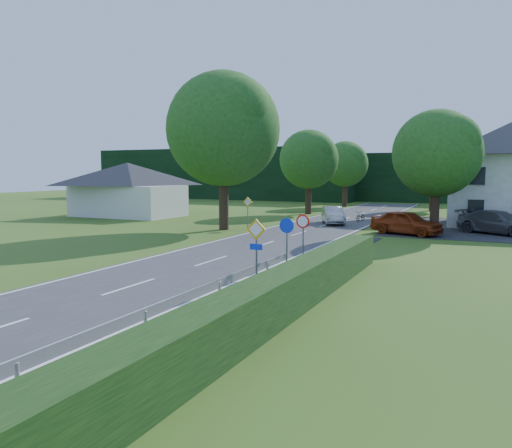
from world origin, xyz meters
The scene contains 28 objects.
road centered at (0.00, 20.00, 0.02)m, with size 7.00×80.00×0.04m, color #353437.
footpath centered at (4.95, 2.00, 0.02)m, with size 1.50×44.00×0.04m, color #27272A.
parking_pad centered at (12.00, 33.00, 0.02)m, with size 14.00×16.00×0.04m, color #27272A.
line_edge_left centered at (-3.25, 20.00, 0.04)m, with size 0.12×80.00×0.01m, color white.
line_edge_right centered at (3.25, 20.00, 0.04)m, with size 0.12×80.00×0.01m, color white.
line_centre centered at (0.00, 20.00, 0.04)m, with size 0.12×80.00×0.01m, color white, non-canonical shape.
guardrail centered at (3.85, -1.00, 0.34)m, with size 0.12×26.00×0.69m, color silver, non-canonical shape.
hedge_right centered at (6.50, 0.00, 0.65)m, with size 1.20×30.00×1.30m, color black.
tree_main centered at (-6.00, 24.00, 5.82)m, with size 9.40×9.40×11.64m, color #1C4C17, non-canonical shape.
tree_left_far centered at (-5.00, 40.00, 4.29)m, with size 7.00×7.00×8.58m, color #1C4C17, non-canonical shape.
tree_right_far centered at (7.00, 42.00, 4.54)m, with size 7.40×7.40×9.09m, color #1C4C17, non-canonical shape.
tree_left_back centered at (-4.50, 52.00, 4.04)m, with size 6.60×6.60×8.07m, color #1C4C17, non-canonical shape.
tree_right_back centered at (6.00, 50.00, 3.78)m, with size 6.20×6.20×7.56m, color #1C4C17, non-canonical shape.
tree_right_mid centered at (8.50, 28.00, 4.29)m, with size 7.00×7.00×8.58m, color #1C4C17, non-canonical shape.
treeline_left centered at (-28.00, 62.00, 4.00)m, with size 44.00×6.00×8.00m, color black.
treeline_right centered at (8.00, 66.00, 3.50)m, with size 30.00×5.00×7.00m, color black.
bungalow_left centered at (-20.00, 30.00, 2.71)m, with size 11.00×6.50×5.20m.
streetlight centered at (8.06, 30.00, 4.46)m, with size 2.03×0.18×8.00m.
sign_priority_right centered at (4.30, 7.98, 1.80)m, with size 0.78×0.09×2.59m.
sign_roundabout centered at (4.30, 10.98, 1.67)m, with size 0.64×0.08×2.37m.
sign_speed_limit centered at (4.30, 12.97, 1.77)m, with size 0.64×0.11×2.37m.
sign_priority_left centered at (-4.50, 24.98, 1.72)m, with size 0.78×0.09×2.44m.
moving_car centered at (0.30, 31.13, 0.75)m, with size 1.50×4.30×1.42m, color #A6A6AB.
motorcycle centered at (1.79, 34.44, 0.48)m, with size 0.58×1.66×0.87m, color black.
parked_car_red centered at (6.85, 26.50, 0.87)m, with size 1.95×4.85×1.65m, color maroon.
parked_car_silver_a centered at (11.48, 37.00, 0.81)m, with size 1.64×4.70×1.55m, color #ADADB1.
parked_car_grey centered at (12.51, 29.56, 0.84)m, with size 2.25×5.53×1.61m, color #525257.
parasol centered at (11.69, 35.00, 1.04)m, with size 2.18×2.23×2.00m, color #B3300E.
Camera 1 is at (12.12, -8.47, 4.31)m, focal length 35.00 mm.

